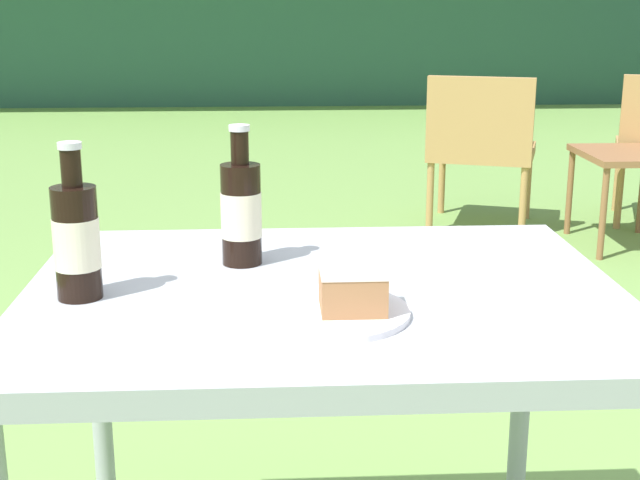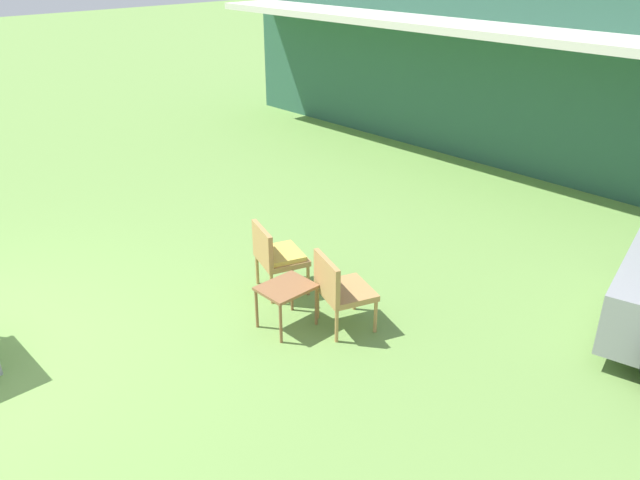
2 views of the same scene
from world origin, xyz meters
The scene contains 7 objects.
wicker_chair_cushioned centered at (0.99, 3.11, 0.45)m, with size 0.65×0.62×0.79m.
garden_side_table centered at (1.60, 2.72, 0.40)m, with size 0.42×0.51×0.46m.
patio_table centered at (0.00, 0.00, 0.65)m, with size 0.95×0.75×0.72m.
cake_on_plate centered at (0.02, -0.13, 0.74)m, with size 0.24×0.24×0.08m.
cola_bottle_near centered at (-0.13, 0.14, 0.81)m, with size 0.07×0.07×0.24m.
cola_bottle_far centered at (-0.38, -0.03, 0.81)m, with size 0.07×0.07×0.24m.
fork centered at (-0.06, -0.14, 0.72)m, with size 0.17×0.06×0.01m.
Camera 1 is at (-0.08, -1.35, 1.16)m, focal length 50.00 mm.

